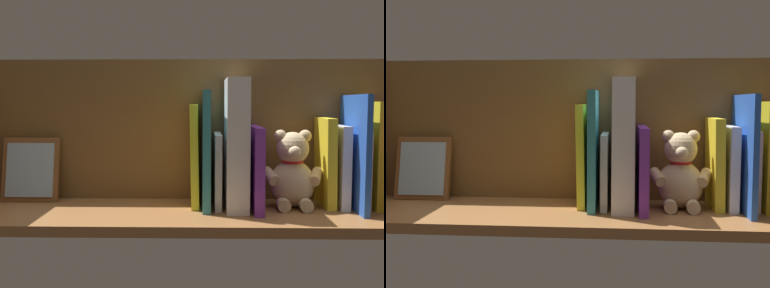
{
  "view_description": "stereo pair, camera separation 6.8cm",
  "coord_description": "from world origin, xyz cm",
  "views": [
    {
      "loc": [
        -2.51,
        104.57,
        23.93
      ],
      "look_at": [
        0.0,
        0.0,
        14.84
      ],
      "focal_mm": 44.24,
      "sensor_mm": 36.0,
      "label": 1
    },
    {
      "loc": [
        -9.3,
        104.18,
        23.93
      ],
      "look_at": [
        0.0,
        0.0,
        14.84
      ],
      "focal_mm": 44.24,
      "sensor_mm": 36.0,
      "label": 2
    }
  ],
  "objects": [
    {
      "name": "book_6",
      "position": [
        -14.38,
        -2.14,
        9.34
      ],
      "size": [
        2.01,
        19.35,
        18.68
      ],
      "primitive_type": "cube",
      "color": "purple",
      "rests_on": "ground_plane"
    },
    {
      "name": "book_5",
      "position": [
        -30.91,
        -5.32,
        10.26
      ],
      "size": [
        2.48,
        13.0,
        20.54
      ],
      "primitive_type": "cube",
      "rotation": [
        0.0,
        0.02,
        0.0
      ],
      "color": "yellow",
      "rests_on": "ground_plane"
    },
    {
      "name": "dictionary_thick_white",
      "position": [
        -10.0,
        -2.99,
        14.7
      ],
      "size": [
        4.89,
        17.45,
        29.41
      ],
      "primitive_type": "cube",
      "color": "white",
      "rests_on": "ground_plane"
    },
    {
      "name": "book_4",
      "position": [
        -33.93,
        -4.97,
        9.4
      ],
      "size": [
        2.05,
        13.7,
        18.81
      ],
      "primitive_type": "cube",
      "color": "silver",
      "rests_on": "ground_plane"
    },
    {
      "name": "shelf_back_panel",
      "position": [
        0.0,
        -12.97,
        17.31
      ],
      "size": [
        107.9,
        1.5,
        34.62
      ],
      "primitive_type": "cube",
      "color": "brown",
      "rests_on": "ground_plane"
    },
    {
      "name": "book_7",
      "position": [
        -5.85,
        -4.46,
        8.44
      ],
      "size": [
        1.55,
        14.71,
        16.89
      ],
      "primitive_type": "cube",
      "color": "silver",
      "rests_on": "ground_plane"
    },
    {
      "name": "picture_frame_leaning",
      "position": [
        39.78,
        -9.19,
        7.67
      ],
      "size": [
        13.77,
        4.61,
        15.6
      ],
      "color": "brown",
      "rests_on": "ground_plane"
    },
    {
      "name": "book_8",
      "position": [
        -3.25,
        -3.46,
        13.38
      ],
      "size": [
        1.78,
        16.72,
        26.75
      ],
      "primitive_type": "cube",
      "color": "teal",
      "rests_on": "ground_plane"
    },
    {
      "name": "book_1",
      "position": [
        -42.01,
        -4.91,
        12.13
      ],
      "size": [
        2.99,
        13.81,
        24.26
      ],
      "primitive_type": "cube",
      "color": "yellow",
      "rests_on": "ground_plane"
    },
    {
      "name": "teddy_bear",
      "position": [
        -22.99,
        -3.43,
        7.85
      ],
      "size": [
        14.48,
        11.57,
        17.84
      ],
      "rotation": [
        0.0,
        0.0,
        -0.04
      ],
      "color": "#D1B284",
      "rests_on": "ground_plane"
    },
    {
      "name": "ground_plane",
      "position": [
        0.0,
        0.0,
        -1.1
      ],
      "size": [
        107.9,
        30.43,
        2.2
      ],
      "primitive_type": "cube",
      "color": "brown"
    },
    {
      "name": "book_3",
      "position": [
        -36.5,
        -2.09,
        12.89
      ],
      "size": [
        1.24,
        19.45,
        25.79
      ],
      "primitive_type": "cube",
      "color": "blue",
      "rests_on": "ground_plane"
    },
    {
      "name": "book_2",
      "position": [
        -38.82,
        -5.23,
        8.94
      ],
      "size": [
        1.53,
        13.18,
        17.88
      ],
      "primitive_type": "cube",
      "color": "silver",
      "rests_on": "ground_plane"
    },
    {
      "name": "book_9",
      "position": [
        -0.54,
        -5.22,
        11.79
      ],
      "size": [
        2.2,
        13.19,
        23.61
      ],
      "primitive_type": "cube",
      "rotation": [
        0.0,
        0.02,
        0.0
      ],
      "color": "yellow",
      "rests_on": "ground_plane"
    }
  ]
}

